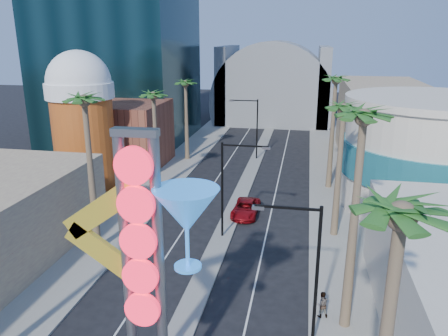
{
  "coord_description": "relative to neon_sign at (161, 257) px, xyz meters",
  "views": [
    {
      "loc": [
        6.22,
        -12.01,
        15.84
      ],
      "look_at": [
        -0.2,
        21.83,
        5.37
      ],
      "focal_mm": 35.0,
      "sensor_mm": 36.0,
      "label": 1
    }
  ],
  "objects": [
    {
      "name": "streetlight_1",
      "position": [
        -1.36,
        41.04,
        -2.43
      ],
      "size": [
        3.79,
        0.25,
        8.0
      ],
      "color": "black",
      "rests_on": "ground"
    },
    {
      "name": "palm_3",
      "position": [
        -9.82,
        39.04,
        2.17
      ],
      "size": [
        2.4,
        2.4,
        11.2
      ],
      "color": "brown",
      "rests_on": "ground"
    },
    {
      "name": "palm_4",
      "position": [
        8.18,
        -2.96,
        3.07
      ],
      "size": [
        2.4,
        2.4,
        12.2
      ],
      "color": "brown",
      "rests_on": "ground"
    },
    {
      "name": "streetlight_2",
      "position": [
        5.91,
        5.04,
        -2.47
      ],
      "size": [
        3.45,
        0.25,
        8.0
      ],
      "color": "black",
      "rests_on": "ground"
    },
    {
      "name": "canopy",
      "position": [
        -0.82,
        69.04,
        -3.0
      ],
      "size": [
        22.0,
        16.0,
        22.0
      ],
      "color": "slate",
      "rests_on": "ground"
    },
    {
      "name": "streetlight_0",
      "position": [
        -0.27,
        17.04,
        -2.43
      ],
      "size": [
        3.79,
        0.25,
        8.0
      ],
      "color": "black",
      "rests_on": "ground"
    },
    {
      "name": "filler_east",
      "position": [
        15.18,
        45.04,
        -2.31
      ],
      "size": [
        10.0,
        20.0,
        10.0
      ],
      "primitive_type": "cube",
      "color": "#9A7863",
      "rests_on": "ground"
    },
    {
      "name": "red_pickup",
      "position": [
        0.43,
        21.93,
        -6.64
      ],
      "size": [
        2.38,
        4.9,
        1.34
      ],
      "primitive_type": "imported",
      "rotation": [
        0.0,
        0.0,
        -0.03
      ],
      "color": "maroon",
      "rests_on": "ground"
    },
    {
      "name": "median",
      "position": [
        -0.82,
        35.04,
        -7.23
      ],
      "size": [
        1.6,
        84.0,
        0.15
      ],
      "primitive_type": "cube",
      "color": "gray",
      "rests_on": "ground"
    },
    {
      "name": "turquoise_building",
      "position": [
        17.18,
        27.04,
        -2.06
      ],
      "size": [
        16.6,
        16.6,
        10.6
      ],
      "color": "beige",
      "rests_on": "ground"
    },
    {
      "name": "sidewalk_east",
      "position": [
        8.68,
        32.04,
        -7.23
      ],
      "size": [
        5.0,
        100.0,
        0.15
      ],
      "primitive_type": "cube",
      "color": "gray",
      "rests_on": "ground"
    },
    {
      "name": "palm_7",
      "position": [
        8.18,
        31.04,
        3.52
      ],
      "size": [
        2.4,
        2.4,
        12.7
      ],
      "color": "brown",
      "rests_on": "ground"
    },
    {
      "name": "sidewalk_west",
      "position": [
        -10.32,
        32.04,
        -7.23
      ],
      "size": [
        5.0,
        100.0,
        0.15
      ],
      "primitive_type": "cube",
      "color": "gray",
      "rests_on": "ground"
    },
    {
      "name": "beer_mug",
      "position": [
        -17.82,
        27.04,
        0.54
      ],
      "size": [
        7.0,
        7.0,
        14.5
      ],
      "color": "#B64B18",
      "rests_on": "ground"
    },
    {
      "name": "palm_1",
      "position": [
        -9.82,
        13.04,
        3.52
      ],
      "size": [
        2.4,
        2.4,
        12.7
      ],
      "color": "brown",
      "rests_on": "ground"
    },
    {
      "name": "palm_2",
      "position": [
        -9.82,
        27.04,
        2.17
      ],
      "size": [
        2.4,
        2.4,
        11.2
      ],
      "color": "brown",
      "rests_on": "ground"
    },
    {
      "name": "palm_6",
      "position": [
        8.18,
        19.04,
        2.62
      ],
      "size": [
        2.4,
        2.4,
        11.7
      ],
      "color": "brown",
      "rests_on": "ground"
    },
    {
      "name": "brick_filler_west",
      "position": [
        -16.82,
        35.04,
        -3.31
      ],
      "size": [
        10.0,
        10.0,
        8.0
      ],
      "primitive_type": "cube",
      "color": "brown",
      "rests_on": "ground"
    },
    {
      "name": "neon_sign",
      "position": [
        0.0,
        0.0,
        0.0
      ],
      "size": [
        6.53,
        2.6,
        12.55
      ],
      "color": "gray",
      "rests_on": "ground"
    },
    {
      "name": "pedestrian_b",
      "position": [
        6.89,
        7.55,
        -6.36
      ],
      "size": [
        0.89,
        0.76,
        1.6
      ],
      "primitive_type": "imported",
      "rotation": [
        0.0,
        0.0,
        3.36
      ],
      "color": "gray",
      "rests_on": "sidewalk_east"
    },
    {
      "name": "palm_5",
      "position": [
        8.18,
        7.04,
        3.96
      ],
      "size": [
        2.4,
        2.4,
        13.2
      ],
      "color": "brown",
      "rests_on": "ground"
    }
  ]
}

